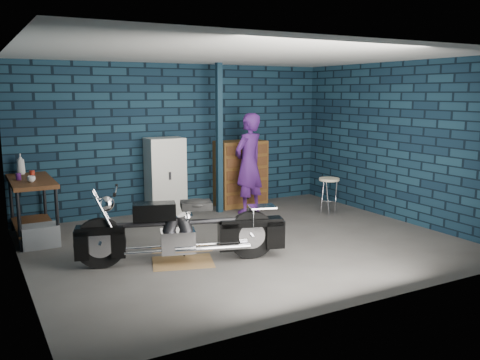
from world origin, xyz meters
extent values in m
plane|color=#504E4A|center=(0.00, 0.00, 0.00)|extent=(6.00, 6.00, 0.00)
cube|color=black|center=(0.00, 2.50, 1.35)|extent=(6.00, 0.02, 2.70)
cube|color=black|center=(-3.00, 0.00, 1.35)|extent=(0.02, 5.00, 2.70)
cube|color=black|center=(3.00, 0.00, 1.35)|extent=(0.02, 5.00, 2.70)
cube|color=silver|center=(0.00, 0.00, 2.70)|extent=(6.00, 5.00, 0.02)
cube|color=#122939|center=(0.55, 1.95, 1.35)|extent=(0.10, 0.10, 2.70)
cube|color=brown|center=(-2.68, 1.75, 0.46)|extent=(0.60, 1.40, 0.91)
cube|color=olive|center=(-1.13, -0.37, 0.00)|extent=(0.91, 0.79, 0.01)
imported|color=#481C6C|center=(0.99, 1.65, 0.91)|extent=(0.78, 0.65, 1.82)
cube|color=gray|center=(-2.66, 1.25, 0.16)|extent=(0.51, 0.36, 0.31)
cube|color=beige|center=(-0.39, 2.23, 0.69)|extent=(0.65, 0.46, 1.39)
cube|color=brown|center=(1.15, 2.23, 0.63)|extent=(0.95, 0.53, 1.27)
imported|color=beige|center=(-2.70, 1.47, 0.95)|extent=(0.15, 0.15, 0.09)
cylinder|color=#511964|center=(-2.85, 1.75, 0.96)|extent=(0.09, 0.09, 0.10)
cylinder|color=#A42515|center=(-2.64, 1.89, 0.96)|extent=(0.10, 0.10, 0.11)
imported|color=gray|center=(-2.76, 2.31, 1.07)|extent=(0.14, 0.14, 0.33)
camera|label=1|loc=(-3.49, -6.28, 2.19)|focal=38.00mm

